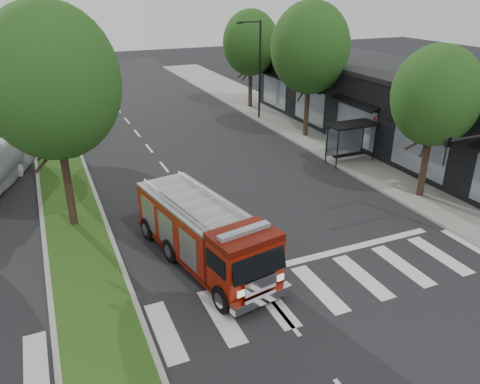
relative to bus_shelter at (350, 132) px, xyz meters
name	(u,v)px	position (x,y,z in m)	size (l,w,h in m)	color
ground	(239,261)	(-11.20, -8.15, -2.04)	(140.00, 140.00, 0.00)	black
sidewalk_right	(347,150)	(1.30, 1.85, -1.96)	(5.00, 80.00, 0.15)	gray
median	(57,150)	(-17.20, 9.85, -1.96)	(3.00, 50.00, 0.15)	gray
storefront_row	(403,109)	(5.80, 1.85, 0.46)	(8.00, 30.00, 5.00)	black
bus_shelter	(350,132)	(0.00, 0.00, 0.00)	(3.20, 1.60, 2.61)	black
tree_right_near	(436,96)	(0.30, -6.15, 3.47)	(4.40, 4.40, 8.05)	black
tree_right_mid	(310,48)	(0.30, 5.85, 4.45)	(5.60, 5.60, 9.72)	black
tree_right_far	(251,43)	(0.30, 15.85, 3.80)	(5.00, 5.00, 8.73)	black
tree_median_near	(51,82)	(-17.20, -2.15, 4.77)	(5.80, 5.80, 10.16)	black
tree_median_far	(40,51)	(-17.20, 11.85, 4.45)	(5.60, 5.60, 9.72)	black
streetlight_right_far	(258,66)	(-0.85, 11.85, 2.44)	(2.11, 0.20, 8.00)	black
fire_engine	(204,233)	(-12.55, -7.62, -0.69)	(3.90, 8.44, 2.82)	#520D04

